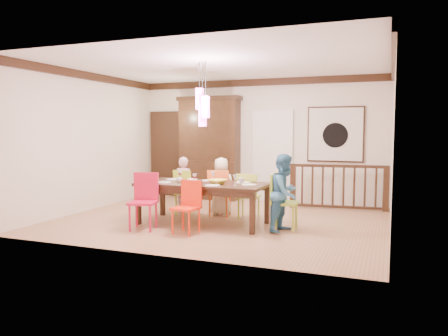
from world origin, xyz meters
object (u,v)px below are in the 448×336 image
(chair_far_left, at_px, (188,189))
(person_far_mid, at_px, (221,186))
(person_far_left, at_px, (184,185))
(person_end_right, at_px, (285,193))
(dining_table, at_px, (203,187))
(chair_end_right, at_px, (285,198))
(china_hutch, at_px, (209,148))
(balustrade, at_px, (338,186))

(chair_far_left, bearing_deg, person_far_mid, -151.48)
(person_far_left, bearing_deg, person_end_right, 156.96)
(dining_table, height_order, person_end_right, person_end_right)
(chair_end_right, bearing_deg, china_hutch, 40.04)
(chair_end_right, bearing_deg, balustrade, -18.35)
(chair_far_left, distance_m, china_hutch, 2.22)
(person_far_mid, distance_m, person_end_right, 1.78)
(balustrade, distance_m, person_far_mid, 2.59)
(chair_far_left, distance_m, person_far_mid, 0.68)
(china_hutch, height_order, person_end_right, china_hutch)
(dining_table, bearing_deg, chair_end_right, 2.84)
(chair_far_left, xyz_separation_m, chair_end_right, (2.12, -0.61, 0.03))
(dining_table, distance_m, person_end_right, 1.51)
(dining_table, distance_m, balustrade, 3.20)
(chair_end_right, relative_size, person_far_left, 0.83)
(china_hutch, relative_size, person_end_right, 1.93)
(dining_table, height_order, china_hutch, china_hutch)
(person_end_right, bearing_deg, chair_far_left, 85.81)
(chair_end_right, bearing_deg, person_end_right, -170.68)
(china_hutch, xyz_separation_m, person_far_mid, (1.03, -1.84, -0.68))
(china_hutch, xyz_separation_m, person_far_left, (0.24, -1.92, -0.68))
(chair_end_right, relative_size, person_end_right, 0.73)
(dining_table, xyz_separation_m, chair_end_right, (1.49, 0.07, -0.13))
(chair_far_left, distance_m, person_end_right, 2.27)
(dining_table, distance_m, person_far_mid, 0.90)
(person_far_mid, bearing_deg, person_end_right, 142.40)
(balustrade, xyz_separation_m, person_far_left, (-2.91, -1.57, 0.08))
(person_far_mid, bearing_deg, china_hutch, -66.34)
(person_far_left, relative_size, person_end_right, 0.89)
(person_end_right, bearing_deg, china_hutch, 56.85)
(chair_far_left, bearing_deg, person_end_right, 171.19)
(dining_table, height_order, chair_end_right, chair_end_right)
(balustrade, distance_m, person_far_left, 3.31)
(balustrade, bearing_deg, chair_end_right, -111.02)
(chair_far_left, height_order, balustrade, balustrade)
(chair_far_left, distance_m, chair_end_right, 2.21)
(chair_end_right, height_order, china_hutch, china_hutch)
(chair_far_left, height_order, person_far_left, person_far_left)
(chair_end_right, height_order, person_end_right, person_end_right)
(balustrade, bearing_deg, person_end_right, -109.75)
(dining_table, distance_m, china_hutch, 2.99)
(chair_far_left, bearing_deg, china_hutch, -69.35)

